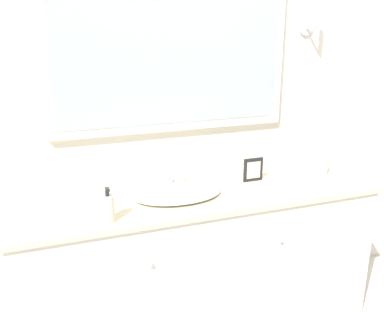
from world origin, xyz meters
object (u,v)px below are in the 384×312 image
(picture_frame, at_px, (253,170))
(soap_bottle, at_px, (108,208))
(sink_basin, at_px, (177,192))
(appliance_box, at_px, (308,163))

(picture_frame, bearing_deg, soap_bottle, -163.93)
(sink_basin, distance_m, soap_bottle, 0.43)
(appliance_box, bearing_deg, sink_basin, -175.65)
(sink_basin, height_order, picture_frame, sink_basin)
(sink_basin, relative_size, appliance_box, 2.48)
(sink_basin, relative_size, picture_frame, 3.45)
(sink_basin, bearing_deg, appliance_box, 4.35)
(appliance_box, bearing_deg, soap_bottle, -168.47)
(soap_bottle, bearing_deg, sink_basin, 25.76)
(soap_bottle, xyz_separation_m, appliance_box, (1.22, 0.25, 0.00))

